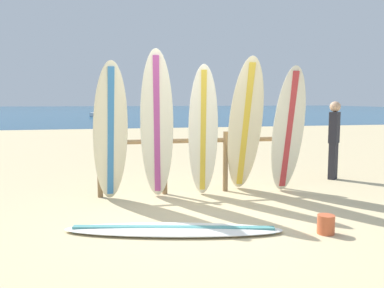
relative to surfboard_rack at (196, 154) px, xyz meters
The scene contains 12 objects.
ground_plane 1.81m from the surfboard_rack, 99.47° to the right, with size 120.00×120.00×0.00m, color #D3BC8C.
ocean_water 56.35m from the surfboard_rack, 90.28° to the left, with size 120.00×80.00×0.01m, color navy.
surfboard_rack is the anchor object (origin of this frame).
surfboard_leaning_far_left 1.58m from the surfboard_rack, 164.32° to the right, with size 0.60×0.72×2.23m.
surfboard_leaning_left 0.99m from the surfboard_rack, 150.66° to the right, with size 0.63×0.77×2.42m.
surfboard_leaning_center_left 0.55m from the surfboard_rack, 81.90° to the right, with size 0.59×0.62×2.21m.
surfboard_leaning_center 0.98m from the surfboard_rack, 22.44° to the right, with size 0.72×1.19×2.34m.
surfboard_leaning_center_right 1.66m from the surfboard_rack, 14.05° to the right, with size 0.58×0.55×2.21m.
surfboard_lying_on_sand 2.28m from the surfboard_rack, 109.80° to the right, with size 2.77×1.15×0.08m.
beachgoer_standing 3.11m from the surfboard_rack, 10.87° to the left, with size 0.30×0.30×1.61m.
small_boat_offshore 34.96m from the surfboard_rack, 93.58° to the left, with size 1.86×3.28×0.71m.
sand_bucket 2.78m from the surfboard_rack, 66.52° to the right, with size 0.21×0.21×0.23m, color #CC5933.
Camera 1 is at (-1.25, -5.20, 1.64)m, focal length 37.69 mm.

